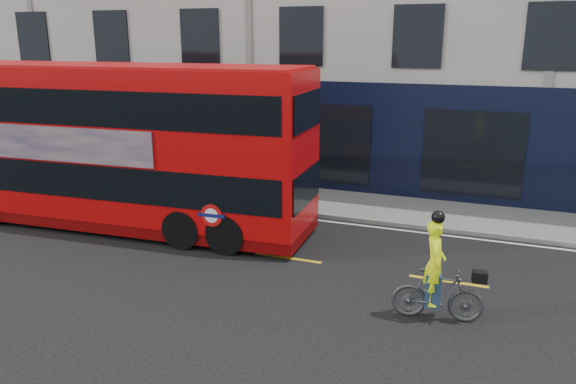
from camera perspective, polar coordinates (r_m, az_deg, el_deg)
The scene contains 7 objects.
ground at distance 15.17m, azimuth -16.47°, elevation -6.40°, with size 120.00×120.00×0.00m, color black.
pavement at distance 20.38m, azimuth -5.47°, elevation -0.04°, with size 60.00×3.00×0.12m, color gray.
kerb at distance 19.10m, azimuth -7.46°, elevation -1.15°, with size 60.00×0.12×0.13m, color gray.
road_edge_line at distance 18.87m, azimuth -7.89°, elevation -1.57°, with size 58.00×0.10×0.01m, color silver.
lane_dashes at distance 16.29m, azimuth -13.30°, elevation -4.63°, with size 58.00×0.12×0.01m, color gold, non-canonical shape.
bus at distance 17.18m, azimuth -17.16°, elevation 4.56°, with size 11.91×3.31×4.75m.
cyclist at distance 11.64m, azimuth 14.89°, elevation -9.03°, with size 1.86×0.77×2.28m.
Camera 1 is at (8.82, -11.05, 5.49)m, focal length 35.00 mm.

